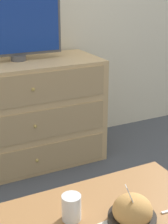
{
  "coord_description": "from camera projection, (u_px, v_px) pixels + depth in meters",
  "views": [
    {
      "loc": [
        -0.64,
        -2.59,
        1.3
      ],
      "look_at": [
        -0.02,
        -1.32,
        0.76
      ],
      "focal_mm": 55.0,
      "sensor_mm": 36.0,
      "label": 1
    }
  ],
  "objects": [
    {
      "name": "ground_plane",
      "position": [
        17.0,
        146.0,
        2.9
      ],
      "size": [
        12.0,
        12.0,
        0.0
      ],
      "primitive_type": "plane",
      "color": "#474C56"
    },
    {
      "name": "dresser",
      "position": [
        24.0,
        114.0,
        2.52
      ],
      "size": [
        1.14,
        0.53,
        0.78
      ],
      "color": "tan",
      "rests_on": "ground_plane"
    },
    {
      "name": "tv",
      "position": [
        16.0,
        26.0,
        2.33
      ],
      "size": [
        0.64,
        0.11,
        0.46
      ],
      "color": "#515156",
      "rests_on": "dresser"
    },
    {
      "name": "takeout_bowl",
      "position": [
        132.0,
        213.0,
        1.23
      ],
      "size": [
        0.18,
        0.18,
        0.18
      ],
      "color": "black",
      "rests_on": "coffee_table"
    },
    {
      "name": "drink_cup",
      "position": [
        71.0,
        209.0,
        1.25
      ],
      "size": [
        0.07,
        0.07,
        0.1
      ],
      "color": "#9E6638",
      "rests_on": "coffee_table"
    }
  ]
}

